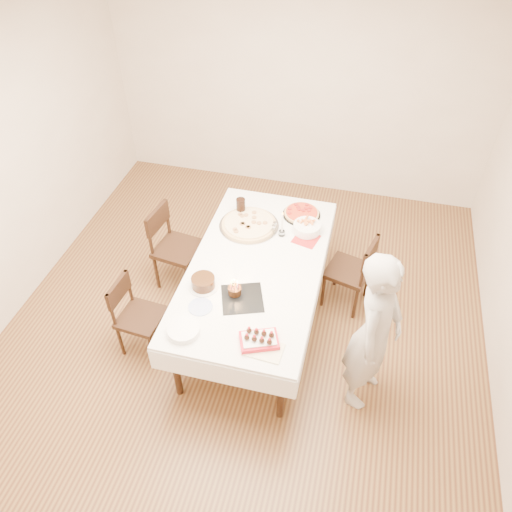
% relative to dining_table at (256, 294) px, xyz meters
% --- Properties ---
extents(floor, '(5.00, 5.00, 0.00)m').
position_rel_dining_table_xyz_m(floor, '(-0.09, -0.09, -0.38)').
color(floor, '#4E2C1B').
rests_on(floor, ground).
extents(wall_back, '(4.50, 0.04, 2.70)m').
position_rel_dining_table_xyz_m(wall_back, '(-0.09, 2.41, 0.98)').
color(wall_back, beige).
rests_on(wall_back, floor).
extents(ceiling, '(5.00, 5.00, 0.00)m').
position_rel_dining_table_xyz_m(ceiling, '(-0.09, -0.09, 2.33)').
color(ceiling, white).
rests_on(ceiling, wall_back).
extents(dining_table, '(1.90, 2.42, 0.75)m').
position_rel_dining_table_xyz_m(dining_table, '(0.00, 0.00, 0.00)').
color(dining_table, silver).
rests_on(dining_table, floor).
extents(chair_right_savory, '(0.53, 0.53, 0.84)m').
position_rel_dining_table_xyz_m(chair_right_savory, '(0.80, 0.48, 0.04)').
color(chair_right_savory, black).
rests_on(chair_right_savory, floor).
extents(chair_left_savory, '(0.52, 0.52, 0.90)m').
position_rel_dining_table_xyz_m(chair_left_savory, '(-0.89, 0.34, 0.07)').
color(chair_left_savory, black).
rests_on(chair_left_savory, floor).
extents(chair_left_dessert, '(0.44, 0.44, 0.79)m').
position_rel_dining_table_xyz_m(chair_left_dessert, '(-0.91, -0.54, 0.02)').
color(chair_left_dessert, black).
rests_on(chair_left_dessert, floor).
extents(person, '(0.50, 0.64, 1.54)m').
position_rel_dining_table_xyz_m(person, '(1.07, -0.53, 0.40)').
color(person, beige).
rests_on(person, floor).
extents(pizza_white, '(0.70, 0.70, 0.04)m').
position_rel_dining_table_xyz_m(pizza_white, '(-0.20, 0.51, 0.40)').
color(pizza_white, beige).
rests_on(pizza_white, dining_table).
extents(pizza_pepperoni, '(0.44, 0.44, 0.04)m').
position_rel_dining_table_xyz_m(pizza_pepperoni, '(0.26, 0.80, 0.40)').
color(pizza_pepperoni, red).
rests_on(pizza_pepperoni, dining_table).
extents(red_placemat, '(0.27, 0.27, 0.01)m').
position_rel_dining_table_xyz_m(red_placemat, '(0.37, 0.45, 0.38)').
color(red_placemat, '#B21E1E').
rests_on(red_placemat, dining_table).
extents(pasta_bowl, '(0.28, 0.28, 0.08)m').
position_rel_dining_table_xyz_m(pasta_bowl, '(0.35, 0.56, 0.42)').
color(pasta_bowl, white).
rests_on(pasta_bowl, dining_table).
extents(taper_candle, '(0.06, 0.06, 0.28)m').
position_rel_dining_table_xyz_m(taper_candle, '(0.14, 0.45, 0.51)').
color(taper_candle, white).
rests_on(taper_candle, dining_table).
extents(shaker_pair, '(0.10, 0.10, 0.10)m').
position_rel_dining_table_xyz_m(shaker_pair, '(0.05, 0.46, 0.43)').
color(shaker_pair, white).
rests_on(shaker_pair, dining_table).
extents(cola_glass, '(0.10, 0.10, 0.17)m').
position_rel_dining_table_xyz_m(cola_glass, '(-0.33, 0.69, 0.46)').
color(cola_glass, black).
rests_on(cola_glass, dining_table).
extents(layer_cake, '(0.29, 0.29, 0.10)m').
position_rel_dining_table_xyz_m(layer_cake, '(-0.36, -0.36, 0.43)').
color(layer_cake, '#351D0D').
rests_on(layer_cake, dining_table).
extents(cake_board, '(0.43, 0.43, 0.01)m').
position_rel_dining_table_xyz_m(cake_board, '(-0.01, -0.42, 0.38)').
color(cake_board, black).
rests_on(cake_board, dining_table).
extents(birthday_cake, '(0.12, 0.12, 0.13)m').
position_rel_dining_table_xyz_m(birthday_cake, '(-0.09, -0.38, 0.45)').
color(birthday_cake, '#3A210F').
rests_on(birthday_cake, dining_table).
extents(strawberry_box, '(0.34, 0.29, 0.07)m').
position_rel_dining_table_xyz_m(strawberry_box, '(0.23, -0.82, 0.41)').
color(strawberry_box, red).
rests_on(strawberry_box, dining_table).
extents(box_lid, '(0.30, 0.21, 0.02)m').
position_rel_dining_table_xyz_m(box_lid, '(0.28, -0.87, 0.38)').
color(box_lid, beige).
rests_on(box_lid, dining_table).
extents(plate_stack, '(0.28, 0.28, 0.05)m').
position_rel_dining_table_xyz_m(plate_stack, '(-0.36, -0.86, 0.40)').
color(plate_stack, white).
rests_on(plate_stack, dining_table).
extents(china_plate, '(0.21, 0.21, 0.01)m').
position_rel_dining_table_xyz_m(china_plate, '(-0.32, -0.59, 0.38)').
color(china_plate, white).
rests_on(china_plate, dining_table).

